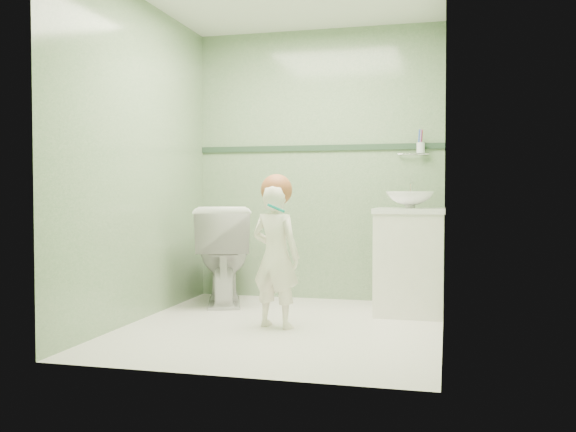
# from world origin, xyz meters

# --- Properties ---
(ground) EXTENTS (2.50, 2.50, 0.00)m
(ground) POSITION_xyz_m (0.00, 0.00, 0.00)
(ground) COLOR white
(ground) RESTS_ON ground
(room_shell) EXTENTS (2.50, 2.54, 2.40)m
(room_shell) POSITION_xyz_m (0.00, 0.00, 1.20)
(room_shell) COLOR gray
(room_shell) RESTS_ON ground
(trim_stripe) EXTENTS (2.20, 0.02, 0.05)m
(trim_stripe) POSITION_xyz_m (0.00, 1.24, 1.35)
(trim_stripe) COLOR #2A4430
(trim_stripe) RESTS_ON room_shell
(vanity) EXTENTS (0.52, 0.50, 0.80)m
(vanity) POSITION_xyz_m (0.84, 0.70, 0.40)
(vanity) COLOR white
(vanity) RESTS_ON ground
(counter) EXTENTS (0.54, 0.52, 0.04)m
(counter) POSITION_xyz_m (0.84, 0.70, 0.81)
(counter) COLOR white
(counter) RESTS_ON vanity
(basin) EXTENTS (0.37, 0.37, 0.13)m
(basin) POSITION_xyz_m (0.84, 0.70, 0.89)
(basin) COLOR white
(basin) RESTS_ON counter
(faucet) EXTENTS (0.03, 0.13, 0.18)m
(faucet) POSITION_xyz_m (0.84, 0.89, 0.97)
(faucet) COLOR silver
(faucet) RESTS_ON counter
(cup_holder) EXTENTS (0.26, 0.07, 0.21)m
(cup_holder) POSITION_xyz_m (0.89, 1.18, 1.33)
(cup_holder) COLOR silver
(cup_holder) RESTS_ON room_shell
(toilet) EXTENTS (0.71, 0.93, 0.84)m
(toilet) POSITION_xyz_m (-0.74, 0.80, 0.42)
(toilet) COLOR white
(toilet) RESTS_ON ground
(toddler) EXTENTS (0.42, 0.33, 1.00)m
(toddler) POSITION_xyz_m (-0.04, -0.03, 0.50)
(toddler) COLOR white
(toddler) RESTS_ON ground
(hair_cap) EXTENTS (0.22, 0.22, 0.22)m
(hair_cap) POSITION_xyz_m (-0.04, -0.00, 0.97)
(hair_cap) COLOR #9F562F
(hair_cap) RESTS_ON toddler
(teal_toothbrush) EXTENTS (0.11, 0.14, 0.08)m
(teal_toothbrush) POSITION_xyz_m (-0.01, -0.17, 0.85)
(teal_toothbrush) COLOR #0B8B81
(teal_toothbrush) RESTS_ON toddler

